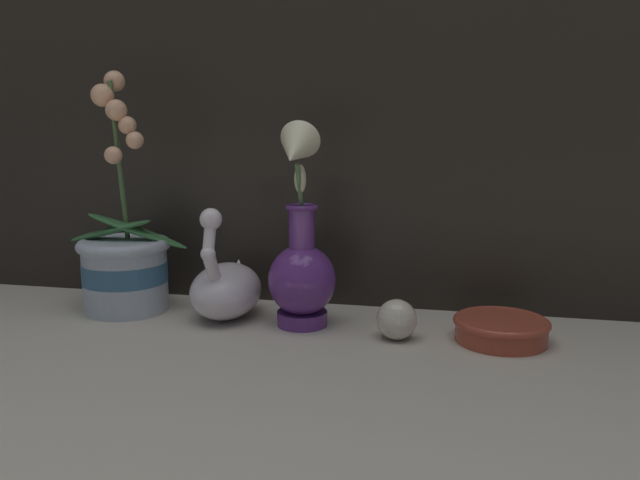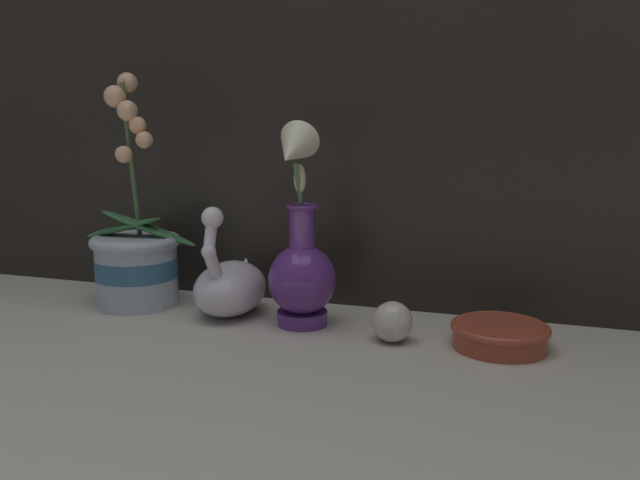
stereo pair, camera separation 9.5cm
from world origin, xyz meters
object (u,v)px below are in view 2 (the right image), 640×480
(blue_vase, at_px, (303,260))
(glass_sphere, at_px, (392,322))
(swan_figurine, at_px, (231,284))
(orchid_potted_plant, at_px, (136,257))
(amber_dish, at_px, (500,334))

(blue_vase, relative_size, glass_sphere, 5.31)
(swan_figurine, bearing_deg, orchid_potted_plant, 179.52)
(orchid_potted_plant, xyz_separation_m, amber_dish, (0.61, -0.03, -0.06))
(glass_sphere, height_order, amber_dish, glass_sphere)
(swan_figurine, relative_size, amber_dish, 1.36)
(swan_figurine, bearing_deg, glass_sphere, -10.24)
(glass_sphere, bearing_deg, swan_figurine, 169.76)
(blue_vase, xyz_separation_m, glass_sphere, (0.15, -0.03, -0.08))
(swan_figurine, height_order, amber_dish, swan_figurine)
(glass_sphere, xyz_separation_m, amber_dish, (0.15, 0.02, -0.01))
(orchid_potted_plant, xyz_separation_m, blue_vase, (0.31, -0.02, 0.02))
(orchid_potted_plant, bearing_deg, amber_dish, -2.82)
(glass_sphere, bearing_deg, orchid_potted_plant, 173.53)
(orchid_potted_plant, distance_m, amber_dish, 0.61)
(orchid_potted_plant, bearing_deg, blue_vase, -4.04)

